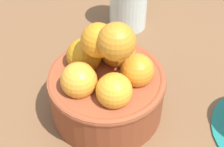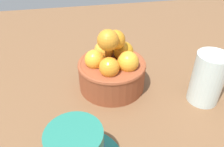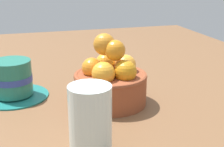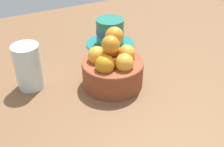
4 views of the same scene
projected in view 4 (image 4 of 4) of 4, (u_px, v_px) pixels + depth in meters
The scene contains 4 objects.
ground_plane at pixel (113, 92), 67.05cm from camera, with size 154.82×107.55×4.98cm, color brown.
terracotta_bowl at pixel (113, 67), 63.09cm from camera, with size 14.15×14.15×13.76cm.
coffee_cup at pixel (110, 33), 80.66cm from camera, with size 14.17×14.17×7.75cm.
water_glass at pixel (28, 67), 62.01cm from camera, with size 6.04×6.04×10.48cm, color silver.
Camera 4 is at (-24.71, -47.50, 38.11)cm, focal length 44.66 mm.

